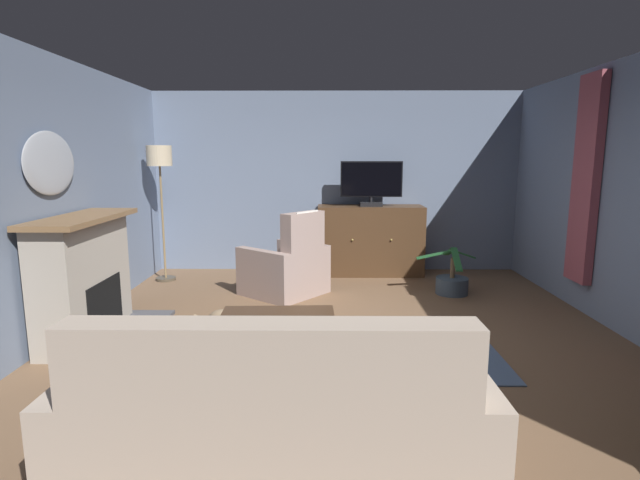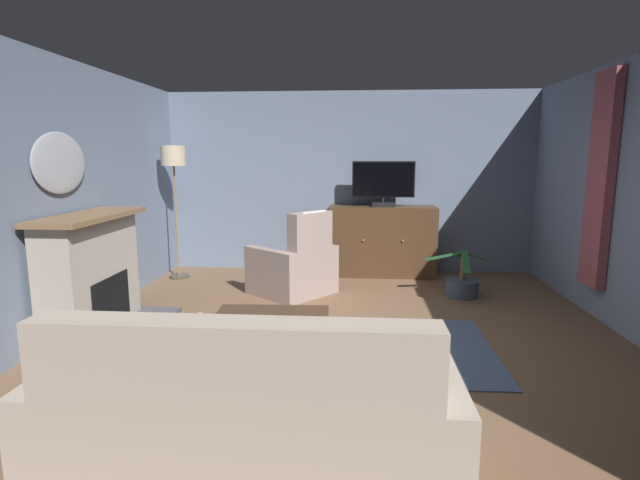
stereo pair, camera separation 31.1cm
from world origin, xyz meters
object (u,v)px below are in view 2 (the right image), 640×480
(fireplace, at_px, (94,277))
(tv_remote, at_px, (281,319))
(wall_mirror_oval, at_px, (60,163))
(armchair_near_window, at_px, (295,268))
(floor_lamp, at_px, (174,169))
(coffee_table, at_px, (271,321))
(cat, at_px, (231,317))
(television, at_px, (383,183))
(potted_plant_small_fern_corner, at_px, (462,286))
(sofa_floral, at_px, (250,427))
(tv_cabinet, at_px, (382,242))

(fireplace, height_order, tv_remote, fireplace)
(wall_mirror_oval, xyz_separation_m, armchair_near_window, (2.09, 1.55, -1.37))
(wall_mirror_oval, xyz_separation_m, floor_lamp, (0.27, 2.27, -0.11))
(coffee_table, bearing_deg, fireplace, 158.87)
(fireplace, height_order, cat, fireplace)
(television, xyz_separation_m, potted_plant_small_fern_corner, (0.97, -1.05, -1.26))
(potted_plant_small_fern_corner, bearing_deg, fireplace, -158.31)
(tv_remote, xyz_separation_m, sofa_floral, (0.03, -1.32, -0.15))
(fireplace, distance_m, tv_remote, 2.23)
(tv_cabinet, height_order, sofa_floral, tv_cabinet)
(tv_cabinet, bearing_deg, television, -90.00)
(wall_mirror_oval, distance_m, floor_lamp, 2.29)
(wall_mirror_oval, xyz_separation_m, tv_remote, (2.29, -0.89, -1.22))
(coffee_table, xyz_separation_m, sofa_floral, (0.14, -1.46, -0.08))
(tv_cabinet, xyz_separation_m, television, (0.00, -0.05, 0.90))
(tv_remote, bearing_deg, sofa_floral, 147.97)
(fireplace, relative_size, cat, 2.19)
(tv_remote, distance_m, floor_lamp, 3.91)
(fireplace, distance_m, sofa_floral, 3.04)
(potted_plant_small_fern_corner, bearing_deg, floor_lamp, 170.20)
(wall_mirror_oval, height_order, potted_plant_small_fern_corner, wall_mirror_oval)
(coffee_table, distance_m, cat, 1.19)
(potted_plant_small_fern_corner, bearing_deg, armchair_near_window, -179.14)
(cat, bearing_deg, tv_remote, -57.65)
(television, relative_size, armchair_near_window, 0.74)
(tv_cabinet, bearing_deg, potted_plant_small_fern_corner, -48.69)
(potted_plant_small_fern_corner, bearing_deg, television, 132.71)
(armchair_near_window, bearing_deg, fireplace, -139.86)
(coffee_table, distance_m, sofa_floral, 1.47)
(television, xyz_separation_m, sofa_floral, (-0.95, -4.85, -1.06))
(armchair_near_window, bearing_deg, potted_plant_small_fern_corner, 0.86)
(television, bearing_deg, sofa_floral, -101.06)
(tv_remote, height_order, sofa_floral, sofa_floral)
(fireplace, bearing_deg, sofa_floral, -46.84)
(coffee_table, bearing_deg, tv_cabinet, 72.51)
(tv_cabinet, xyz_separation_m, coffee_table, (-1.08, -3.44, -0.08))
(television, bearing_deg, armchair_near_window, -137.38)
(potted_plant_small_fern_corner, bearing_deg, coffee_table, -131.34)
(tv_remote, relative_size, armchair_near_window, 0.14)
(sofa_floral, xyz_separation_m, armchair_near_window, (-0.23, 3.76, 0.01))
(wall_mirror_oval, bearing_deg, television, 38.91)
(wall_mirror_oval, xyz_separation_m, coffee_table, (2.18, -0.75, -1.29))
(wall_mirror_oval, relative_size, sofa_floral, 0.40)
(tv_remote, height_order, potted_plant_small_fern_corner, potted_plant_small_fern_corner)
(wall_mirror_oval, bearing_deg, armchair_near_window, 36.63)
(wall_mirror_oval, height_order, floor_lamp, wall_mirror_oval)
(fireplace, height_order, coffee_table, fireplace)
(tv_remote, height_order, armchair_near_window, armchair_near_window)
(wall_mirror_oval, distance_m, armchair_near_window, 2.94)
(television, bearing_deg, floor_lamp, -173.04)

